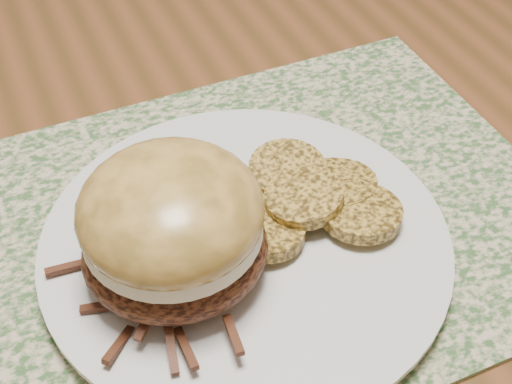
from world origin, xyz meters
TOP-DOWN VIEW (x-y plane):
  - dining_table at (0.00, 0.00)m, footprint 1.50×0.90m
  - placemat at (0.18, -0.00)m, footprint 0.45×0.33m
  - dinner_plate at (0.16, -0.03)m, footprint 0.26×0.26m
  - pork_sandwich at (0.11, -0.04)m, footprint 0.13×0.13m
  - roasted_potatoes at (0.21, -0.02)m, footprint 0.14×0.13m

SIDE VIEW (x-z plane):
  - dining_table at x=0.00m, z-range 0.30..1.05m
  - placemat at x=0.18m, z-range 0.75..0.75m
  - dinner_plate at x=0.16m, z-range 0.75..0.77m
  - roasted_potatoes at x=0.21m, z-range 0.76..0.80m
  - pork_sandwich at x=0.11m, z-range 0.77..0.86m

